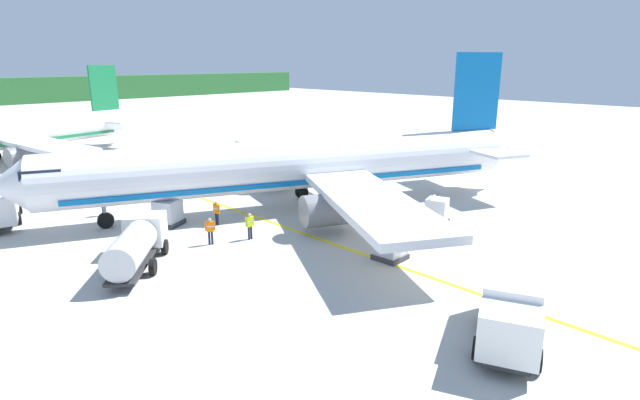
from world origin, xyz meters
The scene contains 12 objects.
ground centered at (0.00, 48.00, -0.10)m, with size 240.00×320.00×0.20m, color #B7B5AD.
airliner_foreground centered at (0.22, 24.70, 3.39)m, with size 39.35×33.15×11.90m.
service_truck_baggage centered at (-7.00, 4.28, 1.53)m, with size 6.25×4.32×2.72m.
service_truck_catering centered at (-14.35, 22.44, 1.40)m, with size 5.75×6.34×2.40m.
cargo_container_near centered at (-3.30, 13.18, 0.92)m, with size 1.71×1.71×1.95m.
cargo_container_mid centered at (4.22, 14.91, 0.94)m, with size 2.03×2.03×1.98m.
cargo_container_far centered at (-9.35, 28.11, 0.92)m, with size 2.34×2.34×1.95m.
crew_marshaller centered at (-11.67, 33.58, 0.98)m, with size 0.47×0.49×1.66m.
crew_loader_left centered at (-7.07, 21.67, 1.04)m, with size 0.63×0.27×1.76m.
crew_loader_right centered at (-6.94, 25.68, 1.04)m, with size 0.31×0.62×1.75m.
crew_supervisor centered at (-9.41, 22.67, 1.03)m, with size 0.55×0.43×1.74m.
apron_guide_line centered at (-3.86, 19.93, 0.01)m, with size 0.30×60.00×0.01m, color yellow.
Camera 1 is at (-25.46, -3.27, 11.20)m, focal length 28.08 mm.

